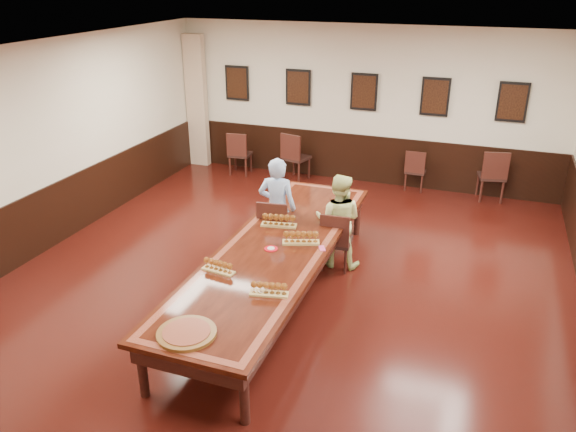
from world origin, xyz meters
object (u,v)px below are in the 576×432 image
at_px(spare_chair_c, 416,170).
at_px(chair_woman, 336,239).
at_px(chair_man, 276,229).
at_px(spare_chair_d, 492,175).
at_px(spare_chair_a, 240,153).
at_px(spare_chair_b, 296,156).
at_px(carved_platter, 187,333).
at_px(conference_table, 275,257).
at_px(person_man, 277,208).
at_px(person_woman, 338,221).

bearing_deg(spare_chair_c, chair_woman, 81.94).
xyz_separation_m(chair_man, spare_chair_d, (3.04, 3.74, 0.01)).
distance_m(spare_chair_a, spare_chair_d, 5.23).
relative_size(spare_chair_b, spare_chair_d, 1.01).
distance_m(spare_chair_a, carved_platter, 7.09).
bearing_deg(chair_man, carved_platter, 88.35).
bearing_deg(conference_table, chair_woman, 62.90).
bearing_deg(chair_man, person_man, -90.00).
bearing_deg(chair_man, spare_chair_b, -82.29).
height_order(spare_chair_a, spare_chair_d, spare_chair_d).
height_order(chair_man, person_man, person_man).
bearing_deg(spare_chair_a, person_woman, 127.45).
xyz_separation_m(person_man, conference_table, (0.42, -1.16, -0.19)).
distance_m(chair_man, spare_chair_b, 3.65).
bearing_deg(person_man, conference_table, 103.08).
height_order(spare_chair_b, carved_platter, spare_chair_b).
height_order(spare_chair_d, person_woman, person_woman).
distance_m(chair_woman, spare_chair_d, 4.25).
distance_m(chair_woman, conference_table, 1.23).
bearing_deg(carved_platter, spare_chair_d, 68.29).
bearing_deg(person_man, chair_woman, 168.87).
height_order(spare_chair_b, spare_chair_d, spare_chair_b).
relative_size(spare_chair_a, conference_table, 0.19).
relative_size(person_woman, conference_table, 0.29).
bearing_deg(spare_chair_c, conference_table, 77.68).
bearing_deg(person_man, spare_chair_b, -82.05).
distance_m(chair_woman, person_man, 1.03).
bearing_deg(person_man, spare_chair_a, -63.71).
distance_m(spare_chair_d, carved_platter, 7.46).
height_order(chair_man, conference_table, chair_man).
relative_size(spare_chair_b, person_woman, 0.71).
distance_m(spare_chair_b, spare_chair_c, 2.50).
relative_size(spare_chair_a, spare_chair_b, 0.92).
distance_m(chair_woman, person_woman, 0.28).
bearing_deg(conference_table, spare_chair_a, 119.83).
xyz_separation_m(spare_chair_a, person_woman, (3.13, -3.33, 0.25)).
relative_size(chair_man, spare_chair_a, 1.05).
bearing_deg(spare_chair_d, carved_platter, 56.31).
height_order(spare_chair_a, person_woman, person_woman).
xyz_separation_m(chair_man, chair_woman, (0.96, 0.03, -0.04)).
relative_size(chair_man, carved_platter, 1.54).
bearing_deg(conference_table, spare_chair_c, 76.34).
relative_size(chair_man, spare_chair_c, 1.18).
bearing_deg(spare_chair_c, spare_chair_d, 179.24).
xyz_separation_m(chair_woman, conference_table, (-0.55, -1.08, 0.15)).
bearing_deg(person_woman, spare_chair_b, -66.05).
bearing_deg(chair_man, spare_chair_d, -135.73).
relative_size(chair_woman, carved_platter, 1.42).
bearing_deg(chair_man, chair_woman, 175.14).
bearing_deg(spare_chair_b, person_man, 119.34).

